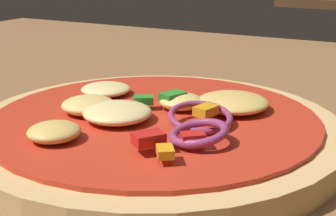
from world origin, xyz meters
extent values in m
cube|color=brown|center=(0.00, 0.00, 0.01)|extent=(1.23, 0.90, 0.03)
cylinder|color=tan|center=(-0.04, -0.03, 0.03)|extent=(0.26, 0.26, 0.02)
cylinder|color=red|center=(-0.04, -0.03, 0.04)|extent=(0.22, 0.22, 0.00)
ellipsoid|color=#E5BC60|center=(0.01, 0.01, 0.05)|extent=(0.05, 0.05, 0.01)
ellipsoid|color=#EFCC72|center=(-0.08, -0.04, 0.05)|extent=(0.04, 0.04, 0.01)
ellipsoid|color=#EFCC72|center=(-0.03, -0.01, 0.05)|extent=(0.03, 0.03, 0.01)
ellipsoid|color=#F4DB8E|center=(-0.10, 0.00, 0.05)|extent=(0.04, 0.04, 0.01)
ellipsoid|color=#E5BC60|center=(-0.07, -0.10, 0.05)|extent=(0.03, 0.03, 0.01)
ellipsoid|color=#F4DB8E|center=(-0.05, -0.05, 0.05)|extent=(0.05, 0.05, 0.01)
torus|color=#93386B|center=(0.00, -0.03, 0.05)|extent=(0.06, 0.06, 0.01)
torus|color=#93386B|center=(0.01, -0.06, 0.05)|extent=(0.05, 0.05, 0.01)
cube|color=#2D8C28|center=(-0.03, -0.01, 0.05)|extent=(0.02, 0.02, 0.01)
cube|color=red|center=(0.01, -0.07, 0.05)|extent=(0.02, 0.02, 0.01)
cube|color=orange|center=(0.00, -0.02, 0.05)|extent=(0.01, 0.02, 0.01)
cube|color=orange|center=(0.01, -0.09, 0.05)|extent=(0.01, 0.02, 0.00)
cube|color=#2D8C28|center=(-0.05, -0.02, 0.05)|extent=(0.02, 0.02, 0.01)
cube|color=red|center=(-0.01, -0.09, 0.05)|extent=(0.02, 0.02, 0.01)
cube|color=silver|center=(-0.16, -0.04, 0.03)|extent=(0.03, 0.02, 0.00)
cube|color=silver|center=(-0.16, -0.04, 0.03)|extent=(0.03, 0.02, 0.00)
cube|color=silver|center=(-0.16, -0.03, 0.03)|extent=(0.03, 0.02, 0.00)
cube|color=silver|center=(-0.16, -0.03, 0.03)|extent=(0.03, 0.02, 0.00)
camera|label=1|loc=(0.12, -0.31, 0.15)|focal=52.40mm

